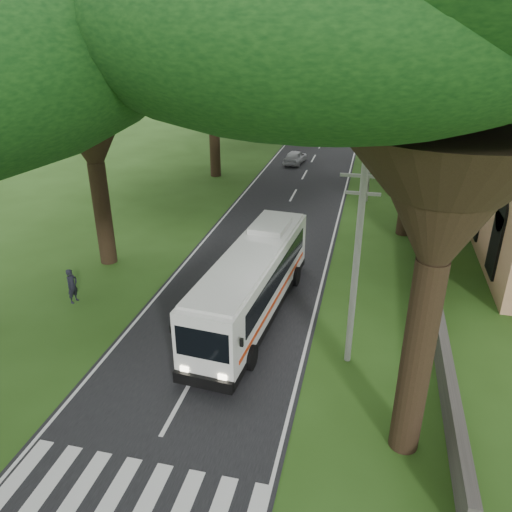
# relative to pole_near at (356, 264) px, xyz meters

# --- Properties ---
(ground) EXTENTS (140.00, 140.00, 0.00)m
(ground) POSITION_rel_pole_near_xyz_m (-5.50, -6.00, -4.18)
(ground) COLOR #274915
(ground) RESTS_ON ground
(road) EXTENTS (8.00, 120.00, 0.04)m
(road) POSITION_rel_pole_near_xyz_m (-5.50, 19.00, -4.17)
(road) COLOR black
(road) RESTS_ON ground
(crosswalk) EXTENTS (8.00, 3.00, 0.01)m
(crosswalk) POSITION_rel_pole_near_xyz_m (-5.50, -8.00, -4.18)
(crosswalk) COLOR silver
(crosswalk) RESTS_ON ground
(property_wall) EXTENTS (0.35, 50.00, 1.20)m
(property_wall) POSITION_rel_pole_near_xyz_m (3.50, 18.00, -3.58)
(property_wall) COLOR #383533
(property_wall) RESTS_ON ground
(pole_near) EXTENTS (1.60, 0.24, 8.00)m
(pole_near) POSITION_rel_pole_near_xyz_m (0.00, 0.00, 0.00)
(pole_near) COLOR gray
(pole_near) RESTS_ON ground
(pole_mid) EXTENTS (1.60, 0.24, 8.00)m
(pole_mid) POSITION_rel_pole_near_xyz_m (0.00, 20.00, 0.00)
(pole_mid) COLOR gray
(pole_mid) RESTS_ON ground
(pole_far) EXTENTS (1.60, 0.24, 8.00)m
(pole_far) POSITION_rel_pole_near_xyz_m (0.00, 40.00, 0.00)
(pole_far) COLOR gray
(pole_far) RESTS_ON ground
(tree_l_mida) EXTENTS (13.85, 13.85, 14.32)m
(tree_l_mida) POSITION_rel_pole_near_xyz_m (-13.50, 6.00, 7.07)
(tree_l_mida) COLOR black
(tree_l_mida) RESTS_ON ground
(tree_l_midb) EXTENTS (15.54, 15.54, 14.46)m
(tree_l_midb) POSITION_rel_pole_near_xyz_m (-13.00, 24.00, 6.90)
(tree_l_midb) COLOR black
(tree_l_midb) RESTS_ON ground
(tree_l_far) EXTENTS (15.25, 15.25, 14.91)m
(tree_l_far) POSITION_rel_pole_near_xyz_m (-14.00, 42.00, 7.39)
(tree_l_far) COLOR black
(tree_l_far) RESTS_ON ground
(tree_r_mida) EXTENTS (13.84, 13.84, 14.21)m
(tree_r_mida) POSITION_rel_pole_near_xyz_m (2.50, 14.00, 6.97)
(tree_r_mida) COLOR black
(tree_r_mida) RESTS_ON ground
(tree_r_midb) EXTENTS (13.64, 13.64, 14.36)m
(tree_r_midb) POSITION_rel_pole_near_xyz_m (2.00, 32.00, 7.14)
(tree_r_midb) COLOR black
(tree_r_midb) RESTS_ON ground
(tree_r_far) EXTENTS (13.75, 13.75, 16.21)m
(tree_r_far) POSITION_rel_pole_near_xyz_m (3.00, 50.00, 8.93)
(tree_r_far) COLOR black
(tree_r_far) RESTS_ON ground
(coach_bus) EXTENTS (3.22, 11.04, 3.21)m
(coach_bus) POSITION_rel_pole_near_xyz_m (-4.40, 2.35, -2.45)
(coach_bus) COLOR white
(coach_bus) RESTS_ON ground
(distant_car_a) EXTENTS (1.99, 3.87, 1.26)m
(distant_car_a) POSITION_rel_pole_near_xyz_m (-6.93, 29.61, -3.52)
(distant_car_a) COLOR #A7A8AC
(distant_car_a) RESTS_ON road
(distant_car_b) EXTENTS (2.49, 4.50, 1.41)m
(distant_car_b) POSITION_rel_pole_near_xyz_m (-6.30, 45.49, -3.45)
(distant_car_b) COLOR navy
(distant_car_b) RESTS_ON road
(pedestrian) EXTENTS (0.49, 0.67, 1.70)m
(pedestrian) POSITION_rel_pole_near_xyz_m (-12.91, 1.58, -3.33)
(pedestrian) COLOR black
(pedestrian) RESTS_ON ground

